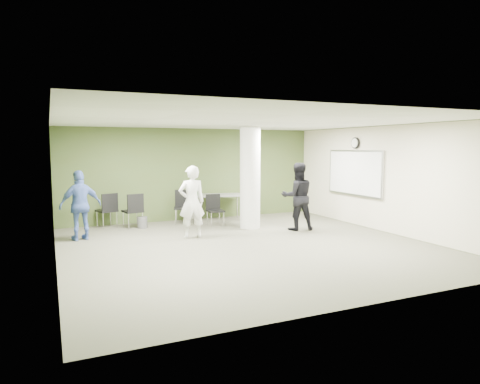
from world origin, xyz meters
name	(u,v)px	position (x,y,z in m)	size (l,w,h in m)	color
floor	(248,246)	(0.00, 0.00, 0.00)	(8.00, 8.00, 0.00)	#535141
ceiling	(248,121)	(0.00, 0.00, 2.80)	(8.00, 8.00, 0.00)	white
wall_back	(193,174)	(0.00, 4.00, 1.40)	(8.00, 0.02, 2.80)	#475528
wall_left	(53,192)	(-4.00, 0.00, 1.40)	(0.02, 8.00, 2.80)	#475528
wall_right_cream	(386,179)	(4.00, 0.00, 1.40)	(0.02, 8.00, 2.80)	beige
column	(250,177)	(1.00, 2.00, 1.40)	(0.56, 0.56, 2.80)	silver
whiteboard	(354,173)	(3.92, 1.20, 1.50)	(0.05, 2.30, 1.30)	silver
wall_clock	(355,143)	(3.92, 1.20, 2.35)	(0.06, 0.32, 0.32)	black
folding_table	(215,196)	(0.54, 3.54, 0.74)	(1.78, 1.04, 1.04)	gray
wastebasket	(142,222)	(-1.75, 3.16, 0.16)	(0.27, 0.27, 0.31)	#4C4C4C
chair_back_left	(108,208)	(-2.61, 3.56, 0.57)	(0.61, 0.61, 0.97)	black
chair_back_right	(134,208)	(-1.97, 3.17, 0.57)	(0.57, 0.57, 0.97)	black
chair_table_left	(183,204)	(-0.52, 3.39, 0.58)	(0.62, 0.62, 0.98)	black
chair_table_right	(214,208)	(0.21, 2.70, 0.52)	(0.45, 0.45, 0.89)	black
woman_white	(192,202)	(-0.88, 1.38, 0.89)	(0.65, 0.43, 1.78)	silver
man_black	(297,197)	(2.02, 1.18, 0.91)	(0.88, 0.69, 1.82)	black
man_blue	(80,205)	(-3.40, 2.22, 0.84)	(0.99, 0.41, 1.68)	#4059A0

